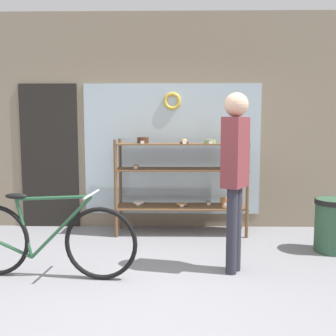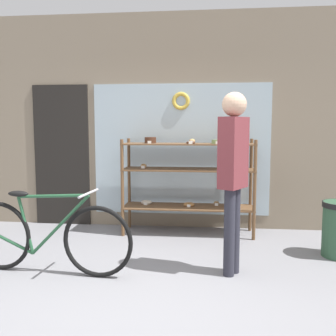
{
  "view_description": "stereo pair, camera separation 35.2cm",
  "coord_description": "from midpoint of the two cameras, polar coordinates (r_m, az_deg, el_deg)",
  "views": [
    {
      "loc": [
        0.23,
        -3.05,
        1.48
      ],
      "look_at": [
        0.16,
        0.96,
        1.04
      ],
      "focal_mm": 40.0,
      "sensor_mm": 36.0,
      "label": 1
    },
    {
      "loc": [
        0.58,
        -3.03,
        1.48
      ],
      "look_at": [
        0.16,
        0.96,
        1.04
      ],
      "focal_mm": 40.0,
      "sensor_mm": 36.0,
      "label": 2
    }
  ],
  "objects": [
    {
      "name": "display_case",
      "position": [
        5.16,
        -0.0,
        -1.12
      ],
      "size": [
        1.79,
        0.48,
        1.34
      ],
      "color": "brown",
      "rests_on": "ground_plane"
    },
    {
      "name": "ground_plane",
      "position": [
        3.4,
        -6.35,
        -19.53
      ],
      "size": [
        30.0,
        30.0,
        0.0
      ],
      "primitive_type": "plane",
      "color": "gray"
    },
    {
      "name": "trash_bin",
      "position": [
        4.8,
        21.89,
        -7.84
      ],
      "size": [
        0.43,
        0.43,
        0.63
      ],
      "color": "#2D5138",
      "rests_on": "ground_plane"
    },
    {
      "name": "storefront_facade",
      "position": [
        5.51,
        -3.71,
        6.69
      ],
      "size": [
        6.37,
        0.13,
        3.11
      ],
      "color": "gray",
      "rests_on": "ground_plane"
    },
    {
      "name": "pedestrian",
      "position": [
        3.75,
        7.56,
        0.24
      ],
      "size": [
        0.32,
        0.37,
        1.81
      ],
      "rotation": [
        0.0,
        0.0,
        1.03
      ],
      "color": "#282833",
      "rests_on": "ground_plane"
    },
    {
      "name": "bicycle",
      "position": [
        3.96,
        -20.55,
        -10.2
      ],
      "size": [
        1.8,
        0.46,
        0.85
      ],
      "rotation": [
        0.0,
        0.0,
        -0.08
      ],
      "color": "black",
      "rests_on": "ground_plane"
    }
  ]
}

